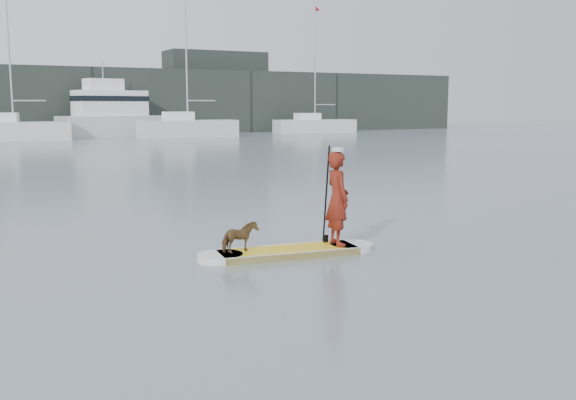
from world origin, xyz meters
name	(u,v)px	position (x,y,z in m)	size (l,w,h in m)	color
ground	(358,274)	(0.00, 0.00, 0.00)	(140.00, 140.00, 0.00)	slate
paddleboard	(288,252)	(-0.41, 1.65, 0.06)	(3.28, 1.12, 0.12)	yellow
paddler	(337,198)	(0.54, 1.53, 0.98)	(0.63, 0.41, 1.72)	maroon
white_cap	(338,149)	(0.54, 1.53, 1.87)	(0.22, 0.22, 0.07)	silver
dog	(240,237)	(-1.30, 1.76, 0.39)	(0.29, 0.63, 0.54)	#55381D
paddle	(326,207)	(0.46, 1.80, 0.80)	(0.10, 0.30, 2.00)	black
sailboat_d	(13,129)	(-1.95, 44.71, 0.89)	(8.75, 4.15, 12.40)	silver
sailboat_e	(187,127)	(11.37, 43.34, 0.84)	(8.17, 2.81, 11.76)	silver
sailboat_f	(314,124)	(25.29, 46.48, 0.80)	(8.14, 3.07, 11.93)	silver
motor_yacht_a	(117,115)	(6.64, 48.07, 1.81)	(11.16, 5.35, 6.43)	silver
shore_mass	(28,101)	(0.00, 53.00, 3.00)	(90.00, 6.00, 6.00)	black
shore_building_east	(216,92)	(18.00, 54.00, 4.00)	(10.00, 4.00, 8.00)	black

